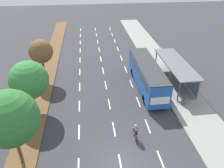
{
  "coord_description": "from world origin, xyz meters",
  "views": [
    {
      "loc": [
        -2.18,
        -12.24,
        15.1
      ],
      "look_at": [
        0.63,
        11.11,
        1.2
      ],
      "focal_mm": 34.97,
      "sensor_mm": 36.0,
      "label": 1
    }
  ],
  "objects": [
    {
      "name": "lane_divider_right",
      "position": [
        3.5,
        17.26,
        0.0
      ],
      "size": [
        0.14,
        45.51,
        0.01
      ],
      "color": "white",
      "rests_on": "ground"
    },
    {
      "name": "ground_plane",
      "position": [
        0.0,
        0.0,
        0.0
      ],
      "size": [
        140.0,
        140.0,
        0.0
      ],
      "primitive_type": "plane",
      "color": "#38383D"
    },
    {
      "name": "bus_shelter",
      "position": [
        9.53,
        12.54,
        1.87
      ],
      "size": [
        2.9,
        9.97,
        2.86
      ],
      "color": "gray",
      "rests_on": "sidewalk_right"
    },
    {
      "name": "median_strip",
      "position": [
        -8.3,
        20.0,
        0.06
      ],
      "size": [
        2.6,
        52.0,
        0.12
      ],
      "primitive_type": "cube",
      "color": "brown",
      "rests_on": "ground"
    },
    {
      "name": "trash_bin",
      "position": [
        8.45,
        7.22,
        0.57
      ],
      "size": [
        0.52,
        0.52,
        0.85
      ],
      "primitive_type": "cylinder",
      "color": "#4C4C51",
      "rests_on": "sidewalk_right"
    },
    {
      "name": "lane_divider_center",
      "position": [
        0.0,
        17.26,
        0.0
      ],
      "size": [
        0.14,
        45.51,
        0.01
      ],
      "color": "white",
      "rests_on": "ground"
    },
    {
      "name": "median_tree_third",
      "position": [
        -8.2,
        15.19,
        4.32
      ],
      "size": [
        3.11,
        3.11,
        5.78
      ],
      "color": "brown",
      "rests_on": "median_strip"
    },
    {
      "name": "median_tree_nearest",
      "position": [
        -8.18,
        1.09,
        4.75
      ],
      "size": [
        4.39,
        4.39,
        6.84
      ],
      "color": "brown",
      "rests_on": "median_strip"
    },
    {
      "name": "bus",
      "position": [
        5.25,
        11.84,
        2.07
      ],
      "size": [
        2.54,
        11.29,
        3.37
      ],
      "color": "#2356B2",
      "rests_on": "ground"
    },
    {
      "name": "median_tree_second",
      "position": [
        -8.33,
        8.14,
        4.04
      ],
      "size": [
        4.03,
        4.03,
        5.94
      ],
      "color": "brown",
      "rests_on": "median_strip"
    },
    {
      "name": "cyclist",
      "position": [
        1.83,
        2.59,
        0.79
      ],
      "size": [
        0.46,
        1.82,
        1.71
      ],
      "color": "black",
      "rests_on": "ground"
    },
    {
      "name": "lane_divider_left",
      "position": [
        -3.5,
        17.26,
        0.0
      ],
      "size": [
        0.14,
        45.51,
        0.01
      ],
      "color": "white",
      "rests_on": "ground"
    },
    {
      "name": "sidewalk_right",
      "position": [
        9.25,
        20.0,
        0.07
      ],
      "size": [
        4.5,
        52.0,
        0.15
      ],
      "primitive_type": "cube",
      "color": "gray",
      "rests_on": "ground"
    }
  ]
}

